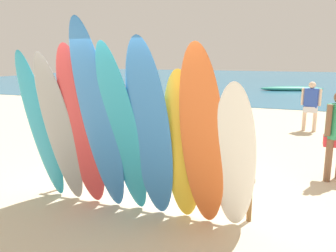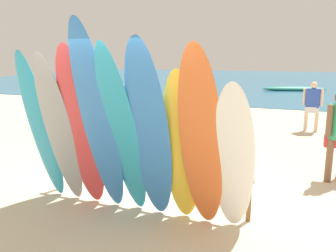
{
  "view_description": "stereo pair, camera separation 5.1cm",
  "coord_description": "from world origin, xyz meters",
  "px_view_note": "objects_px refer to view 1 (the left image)",
  "views": [
    {
      "loc": [
        2.18,
        -4.58,
        2.29
      ],
      "look_at": [
        0.0,
        1.03,
        1.06
      ],
      "focal_mm": 36.42,
      "sensor_mm": 36.0,
      "label": 1
    },
    {
      "loc": [
        2.23,
        -4.56,
        2.29
      ],
      "look_at": [
        0.0,
        1.03,
        1.06
      ],
      "focal_mm": 36.42,
      "sensor_mm": 36.0,
      "label": 2
    }
  ],
  "objects_px": {
    "surfboard_blue_3": "(99,123)",
    "surfboard_blue_5": "(151,135)",
    "beach_chair_red": "(88,137)",
    "distant_boat": "(292,89)",
    "surfboard_teal_0": "(41,129)",
    "beachgoer_by_water": "(205,94)",
    "surfboard_orange_7": "(203,143)",
    "surfboard_grey_1": "(60,132)",
    "surfboard_yellow_6": "(183,149)",
    "beachgoer_midbeach": "(311,103)",
    "surfboard_rack": "(144,173)",
    "beachgoer_strolling": "(122,109)",
    "surfboard_white_8": "(234,161)",
    "surfboard_teal_4": "(123,135)",
    "surfboard_red_2": "(82,130)"
  },
  "relations": [
    {
      "from": "surfboard_grey_1",
      "to": "beach_chair_red",
      "type": "xyz_separation_m",
      "value": [
        -1.29,
        2.56,
        -0.75
      ]
    },
    {
      "from": "surfboard_yellow_6",
      "to": "distant_boat",
      "type": "bearing_deg",
      "value": 82.94
    },
    {
      "from": "surfboard_orange_7",
      "to": "beach_chair_red",
      "type": "distance_m",
      "value": 4.42
    },
    {
      "from": "surfboard_teal_0",
      "to": "surfboard_teal_4",
      "type": "bearing_deg",
      "value": 1.83
    },
    {
      "from": "surfboard_blue_3",
      "to": "surfboard_white_8",
      "type": "xyz_separation_m",
      "value": [
        1.86,
        0.11,
        -0.38
      ]
    },
    {
      "from": "surfboard_teal_4",
      "to": "distant_boat",
      "type": "xyz_separation_m",
      "value": [
        1.67,
        20.44,
        -1.1
      ]
    },
    {
      "from": "beachgoer_by_water",
      "to": "surfboard_orange_7",
      "type": "bearing_deg",
      "value": 33.59
    },
    {
      "from": "surfboard_blue_5",
      "to": "beachgoer_strolling",
      "type": "relative_size",
      "value": 1.67
    },
    {
      "from": "beachgoer_by_water",
      "to": "beach_chair_red",
      "type": "bearing_deg",
      "value": 6.82
    },
    {
      "from": "surfboard_blue_3",
      "to": "surfboard_blue_5",
      "type": "relative_size",
      "value": 1.09
    },
    {
      "from": "surfboard_rack",
      "to": "beachgoer_by_water",
      "type": "xyz_separation_m",
      "value": [
        -1.17,
        7.86,
        0.4
      ]
    },
    {
      "from": "surfboard_grey_1",
      "to": "surfboard_yellow_6",
      "type": "distance_m",
      "value": 1.89
    },
    {
      "from": "surfboard_orange_7",
      "to": "distant_boat",
      "type": "distance_m",
      "value": 20.49
    },
    {
      "from": "beachgoer_midbeach",
      "to": "beach_chair_red",
      "type": "xyz_separation_m",
      "value": [
        -4.9,
        -4.71,
        -0.45
      ]
    },
    {
      "from": "surfboard_teal_0",
      "to": "beachgoer_by_water",
      "type": "bearing_deg",
      "value": 93.32
    },
    {
      "from": "surfboard_blue_3",
      "to": "surfboard_grey_1",
      "type": "bearing_deg",
      "value": 177.01
    },
    {
      "from": "surfboard_blue_3",
      "to": "surfboard_yellow_6",
      "type": "relative_size",
      "value": 1.3
    },
    {
      "from": "surfboard_teal_0",
      "to": "surfboard_blue_3",
      "type": "height_order",
      "value": "surfboard_blue_3"
    },
    {
      "from": "surfboard_blue_3",
      "to": "surfboard_yellow_6",
      "type": "distance_m",
      "value": 1.21
    },
    {
      "from": "surfboard_blue_3",
      "to": "beach_chair_red",
      "type": "bearing_deg",
      "value": 129.35
    },
    {
      "from": "surfboard_rack",
      "to": "surfboard_white_8",
      "type": "relative_size",
      "value": 1.59
    },
    {
      "from": "beachgoer_strolling",
      "to": "beach_chair_red",
      "type": "bearing_deg",
      "value": -37.65
    },
    {
      "from": "surfboard_blue_5",
      "to": "surfboard_yellow_6",
      "type": "relative_size",
      "value": 1.2
    },
    {
      "from": "surfboard_teal_0",
      "to": "surfboard_blue_5",
      "type": "relative_size",
      "value": 0.93
    },
    {
      "from": "surfboard_red_2",
      "to": "surfboard_white_8",
      "type": "bearing_deg",
      "value": -3.2
    },
    {
      "from": "surfboard_rack",
      "to": "beachgoer_midbeach",
      "type": "height_order",
      "value": "beachgoer_midbeach"
    },
    {
      "from": "surfboard_blue_5",
      "to": "surfboard_red_2",
      "type": "bearing_deg",
      "value": 175.27
    },
    {
      "from": "surfboard_red_2",
      "to": "surfboard_yellow_6",
      "type": "relative_size",
      "value": 1.15
    },
    {
      "from": "surfboard_white_8",
      "to": "surfboard_teal_0",
      "type": "bearing_deg",
      "value": 175.6
    },
    {
      "from": "beachgoer_midbeach",
      "to": "surfboard_blue_3",
      "type": "bearing_deg",
      "value": 78.3
    },
    {
      "from": "surfboard_blue_5",
      "to": "surfboard_yellow_6",
      "type": "distance_m",
      "value": 0.47
    },
    {
      "from": "surfboard_grey_1",
      "to": "surfboard_white_8",
      "type": "relative_size",
      "value": 1.15
    },
    {
      "from": "surfboard_grey_1",
      "to": "surfboard_yellow_6",
      "type": "xyz_separation_m",
      "value": [
        1.88,
        0.12,
        -0.1
      ]
    },
    {
      "from": "beach_chair_red",
      "to": "distant_boat",
      "type": "xyz_separation_m",
      "value": [
        4.04,
        17.85,
        -0.28
      ]
    },
    {
      "from": "surfboard_teal_4",
      "to": "surfboard_yellow_6",
      "type": "bearing_deg",
      "value": 15.31
    },
    {
      "from": "surfboard_rack",
      "to": "surfboard_orange_7",
      "type": "distance_m",
      "value": 1.45
    },
    {
      "from": "surfboard_blue_3",
      "to": "surfboard_blue_5",
      "type": "xyz_separation_m",
      "value": [
        0.76,
        0.03,
        -0.12
      ]
    },
    {
      "from": "surfboard_grey_1",
      "to": "beachgoer_by_water",
      "type": "bearing_deg",
      "value": 89.0
    },
    {
      "from": "surfboard_yellow_6",
      "to": "surfboard_teal_4",
      "type": "bearing_deg",
      "value": -174.23
    },
    {
      "from": "beach_chair_red",
      "to": "surfboard_orange_7",
      "type": "bearing_deg",
      "value": -15.86
    },
    {
      "from": "beach_chair_red",
      "to": "distant_boat",
      "type": "distance_m",
      "value": 18.31
    },
    {
      "from": "surfboard_blue_5",
      "to": "surfboard_teal_0",
      "type": "bearing_deg",
      "value": 175.06
    },
    {
      "from": "surfboard_orange_7",
      "to": "beach_chair_red",
      "type": "relative_size",
      "value": 3.08
    },
    {
      "from": "surfboard_red_2",
      "to": "beachgoer_midbeach",
      "type": "xyz_separation_m",
      "value": [
        3.24,
        7.24,
        -0.35
      ]
    },
    {
      "from": "surfboard_teal_4",
      "to": "beachgoer_by_water",
      "type": "relative_size",
      "value": 1.65
    },
    {
      "from": "surfboard_blue_3",
      "to": "beachgoer_strolling",
      "type": "bearing_deg",
      "value": 116.46
    },
    {
      "from": "surfboard_rack",
      "to": "beachgoer_strolling",
      "type": "bearing_deg",
      "value": 123.43
    },
    {
      "from": "beach_chair_red",
      "to": "surfboard_teal_0",
      "type": "bearing_deg",
      "value": -49.75
    },
    {
      "from": "beachgoer_midbeach",
      "to": "distant_boat",
      "type": "height_order",
      "value": "beachgoer_midbeach"
    },
    {
      "from": "surfboard_grey_1",
      "to": "surfboard_yellow_6",
      "type": "height_order",
      "value": "surfboard_grey_1"
    }
  ]
}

